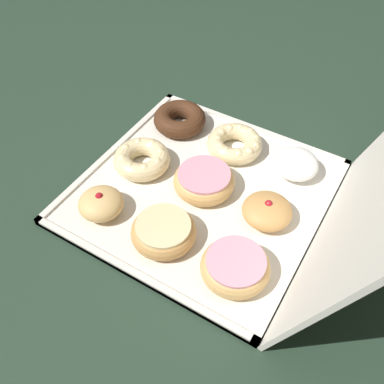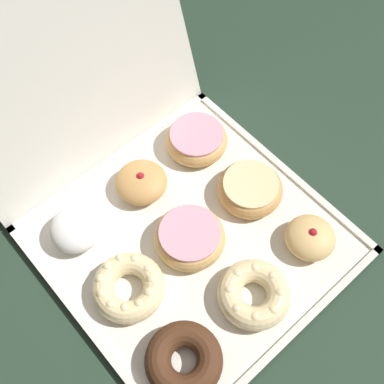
% 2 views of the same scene
% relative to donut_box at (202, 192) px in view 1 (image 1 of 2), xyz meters
% --- Properties ---
extents(ground_plane, '(3.00, 3.00, 0.00)m').
position_rel_donut_box_xyz_m(ground_plane, '(0.00, 0.00, -0.01)').
color(ground_plane, '#233828').
extents(donut_box, '(0.44, 0.44, 0.01)m').
position_rel_donut_box_xyz_m(donut_box, '(0.00, 0.00, 0.00)').
color(donut_box, silver).
rests_on(donut_box, ground).
extents(chocolate_cake_ring_donut_0, '(0.11, 0.11, 0.04)m').
position_rel_donut_box_xyz_m(chocolate_cake_ring_donut_0, '(-0.14, -0.14, 0.02)').
color(chocolate_cake_ring_donut_0, '#472816').
rests_on(chocolate_cake_ring_donut_0, donut_box).
extents(cruller_donut_1, '(0.11, 0.11, 0.04)m').
position_rel_donut_box_xyz_m(cruller_donut_1, '(0.01, -0.13, 0.02)').
color(cruller_donut_1, beige).
rests_on(cruller_donut_1, donut_box).
extents(jelly_filled_donut_2, '(0.08, 0.08, 0.05)m').
position_rel_donut_box_xyz_m(jelly_filled_donut_2, '(0.14, -0.13, 0.03)').
color(jelly_filled_donut_2, '#E5B770').
rests_on(jelly_filled_donut_2, donut_box).
extents(cruller_donut_3, '(0.11, 0.11, 0.04)m').
position_rel_donut_box_xyz_m(cruller_donut_3, '(-0.13, 0.00, 0.02)').
color(cruller_donut_3, beige).
rests_on(cruller_donut_3, donut_box).
extents(pink_frosted_donut_4, '(0.12, 0.12, 0.04)m').
position_rel_donut_box_xyz_m(pink_frosted_donut_4, '(-0.01, 0.00, 0.03)').
color(pink_frosted_donut_4, tan).
rests_on(pink_frosted_donut_4, donut_box).
extents(glazed_ring_donut_5, '(0.11, 0.11, 0.04)m').
position_rel_donut_box_xyz_m(glazed_ring_donut_5, '(0.13, -0.00, 0.02)').
color(glazed_ring_donut_5, tan).
rests_on(glazed_ring_donut_5, donut_box).
extents(powdered_filled_donut_6, '(0.09, 0.09, 0.05)m').
position_rel_donut_box_xyz_m(powdered_filled_donut_6, '(-0.13, 0.13, 0.03)').
color(powdered_filled_donut_6, white).
rests_on(powdered_filled_donut_6, donut_box).
extents(jelly_filled_donut_7, '(0.09, 0.09, 0.05)m').
position_rel_donut_box_xyz_m(jelly_filled_donut_7, '(-0.00, 0.13, 0.03)').
color(jelly_filled_donut_7, tan).
rests_on(jelly_filled_donut_7, donut_box).
extents(pink_frosted_donut_8, '(0.11, 0.11, 0.04)m').
position_rel_donut_box_xyz_m(pink_frosted_donut_8, '(0.13, 0.14, 0.03)').
color(pink_frosted_donut_8, tan).
rests_on(pink_frosted_donut_8, donut_box).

